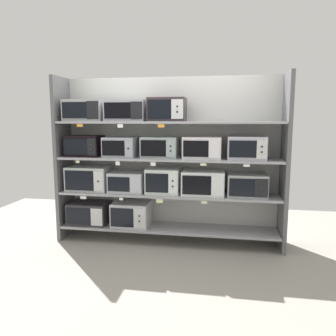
# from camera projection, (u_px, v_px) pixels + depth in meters

# --- Properties ---
(ground) EXTENTS (6.95, 6.00, 0.02)m
(ground) POSITION_uv_depth(u_px,v_px,m) (153.00, 275.00, 3.63)
(ground) COLOR gray
(back_panel) EXTENTS (3.15, 0.04, 2.26)m
(back_panel) POSITION_uv_depth(u_px,v_px,m) (171.00, 159.00, 4.69)
(back_panel) COLOR #B2B2AD
(back_panel) RESTS_ON ground
(upright_left) EXTENTS (0.05, 0.48, 2.26)m
(upright_left) POSITION_uv_depth(u_px,v_px,m) (63.00, 159.00, 4.69)
(upright_left) COLOR #5B5B5E
(upright_left) RESTS_ON ground
(upright_right) EXTENTS (0.05, 0.48, 2.26)m
(upright_right) POSITION_uv_depth(u_px,v_px,m) (285.00, 163.00, 4.19)
(upright_right) COLOR #5B5B5E
(upright_right) RESTS_ON ground
(shelf_0) EXTENTS (2.95, 0.48, 0.03)m
(shelf_0) POSITION_uv_depth(u_px,v_px,m) (168.00, 228.00, 4.58)
(shelf_0) COLOR #99999E
(shelf_0) RESTS_ON ground
(microwave_0) EXTENTS (0.55, 0.40, 0.30)m
(microwave_0) POSITION_uv_depth(u_px,v_px,m) (90.00, 213.00, 4.74)
(microwave_0) COLOR #2E2B2F
(microwave_0) RESTS_ON shelf_0
(microwave_1) EXTENTS (0.51, 0.43, 0.33)m
(microwave_1) POSITION_uv_depth(u_px,v_px,m) (132.00, 214.00, 4.63)
(microwave_1) COLOR #B8B5B9
(microwave_1) RESTS_ON shelf_0
(shelf_1) EXTENTS (2.95, 0.48, 0.03)m
(shelf_1) POSITION_uv_depth(u_px,v_px,m) (168.00, 194.00, 4.51)
(shelf_1) COLOR #99999E
(microwave_2) EXTENTS (0.58, 0.40, 0.34)m
(microwave_2) POSITION_uv_depth(u_px,v_px,m) (89.00, 178.00, 4.66)
(microwave_2) COLOR #B4BDBB
(microwave_2) RESTS_ON shelf_1
(microwave_3) EXTENTS (0.48, 0.41, 0.27)m
(microwave_3) POSITION_uv_depth(u_px,v_px,m) (128.00, 182.00, 4.57)
(microwave_3) COLOR #B4B7BF
(microwave_3) RESTS_ON shelf_1
(microwave_4) EXTENTS (0.45, 0.40, 0.34)m
(microwave_4) POSITION_uv_depth(u_px,v_px,m) (164.00, 181.00, 4.48)
(microwave_4) COLOR silver
(microwave_4) RESTS_ON shelf_1
(microwave_5) EXTENTS (0.56, 0.42, 0.32)m
(microwave_5) POSITION_uv_depth(u_px,v_px,m) (203.00, 182.00, 4.40)
(microwave_5) COLOR silver
(microwave_5) RESTS_ON shelf_1
(microwave_6) EXTENTS (0.50, 0.40, 0.29)m
(microwave_6) POSITION_uv_depth(u_px,v_px,m) (247.00, 185.00, 4.31)
(microwave_6) COLOR #9CA1A3
(microwave_6) RESTS_ON shelf_1
(price_tag_0) EXTENTS (0.08, 0.00, 0.04)m
(price_tag_0) POSITION_uv_depth(u_px,v_px,m) (83.00, 198.00, 4.46)
(price_tag_0) COLOR white
(price_tag_1) EXTENTS (0.05, 0.00, 0.03)m
(price_tag_1) POSITION_uv_depth(u_px,v_px,m) (121.00, 199.00, 4.37)
(price_tag_1) COLOR white
(price_tag_2) EXTENTS (0.09, 0.00, 0.05)m
(price_tag_2) POSITION_uv_depth(u_px,v_px,m) (160.00, 201.00, 4.28)
(price_tag_2) COLOR beige
(price_tag_3) EXTENTS (0.08, 0.00, 0.04)m
(price_tag_3) POSITION_uv_depth(u_px,v_px,m) (204.00, 203.00, 4.19)
(price_tag_3) COLOR beige
(shelf_2) EXTENTS (2.95, 0.48, 0.03)m
(shelf_2) POSITION_uv_depth(u_px,v_px,m) (168.00, 159.00, 4.44)
(shelf_2) COLOR #99999E
(microwave_7) EXTENTS (0.48, 0.36, 0.29)m
(microwave_7) POSITION_uv_depth(u_px,v_px,m) (85.00, 146.00, 4.60)
(microwave_7) COLOR black
(microwave_7) RESTS_ON shelf_2
(microwave_8) EXTENTS (0.43, 0.44, 0.27)m
(microwave_8) POSITION_uv_depth(u_px,v_px,m) (122.00, 147.00, 4.52)
(microwave_8) COLOR #9B9FAA
(microwave_8) RESTS_ON shelf_2
(microwave_9) EXTENTS (0.48, 0.35, 0.28)m
(microwave_9) POSITION_uv_depth(u_px,v_px,m) (160.00, 147.00, 4.43)
(microwave_9) COLOR #98A7A8
(microwave_9) RESTS_ON shelf_2
(microwave_10) EXTENTS (0.49, 0.41, 0.28)m
(microwave_10) POSITION_uv_depth(u_px,v_px,m) (202.00, 148.00, 4.33)
(microwave_10) COLOR silver
(microwave_10) RESTS_ON shelf_2
(microwave_11) EXTENTS (0.48, 0.43, 0.29)m
(microwave_11) POSITION_uv_depth(u_px,v_px,m) (246.00, 148.00, 4.24)
(microwave_11) COLOR #B0B0C0
(microwave_11) RESTS_ON shelf_2
(price_tag_4) EXTENTS (0.05, 0.00, 0.03)m
(price_tag_4) POSITION_uv_depth(u_px,v_px,m) (78.00, 162.00, 4.39)
(price_tag_4) COLOR beige
(price_tag_5) EXTENTS (0.06, 0.00, 0.05)m
(price_tag_5) POSITION_uv_depth(u_px,v_px,m) (118.00, 163.00, 4.30)
(price_tag_5) COLOR white
(price_tag_6) EXTENTS (0.07, 0.00, 0.05)m
(price_tag_6) POSITION_uv_depth(u_px,v_px,m) (153.00, 164.00, 4.23)
(price_tag_6) COLOR white
(price_tag_7) EXTENTS (0.08, 0.00, 0.03)m
(price_tag_7) POSITION_uv_depth(u_px,v_px,m) (203.00, 165.00, 4.12)
(price_tag_7) COLOR beige
(price_tag_8) EXTENTS (0.08, 0.00, 0.03)m
(price_tag_8) POSITION_uv_depth(u_px,v_px,m) (247.00, 166.00, 4.03)
(price_tag_8) COLOR white
(shelf_3) EXTENTS (2.95, 0.48, 0.03)m
(shelf_3) POSITION_uv_depth(u_px,v_px,m) (168.00, 122.00, 4.37)
(shelf_3) COLOR #99999E
(microwave_12) EXTENTS (0.54, 0.38, 0.29)m
(microwave_12) POSITION_uv_depth(u_px,v_px,m) (85.00, 110.00, 4.53)
(microwave_12) COLOR #9FA4A3
(microwave_12) RESTS_ON shelf_3
(microwave_13) EXTENTS (0.54, 0.34, 0.28)m
(microwave_13) POSITION_uv_depth(u_px,v_px,m) (126.00, 111.00, 4.43)
(microwave_13) COLOR #A0A0AD
(microwave_13) RESTS_ON shelf_3
(microwave_14) EXTENTS (0.49, 0.35, 0.30)m
(microwave_14) POSITION_uv_depth(u_px,v_px,m) (167.00, 110.00, 4.34)
(microwave_14) COLOR #332A2F
(microwave_14) RESTS_ON shelf_3
(price_tag_9) EXTENTS (0.08, 0.00, 0.04)m
(price_tag_9) POSITION_uv_depth(u_px,v_px,m) (80.00, 125.00, 4.32)
(price_tag_9) COLOR orange
(price_tag_10) EXTENTS (0.07, 0.00, 0.05)m
(price_tag_10) POSITION_uv_depth(u_px,v_px,m) (120.00, 126.00, 4.23)
(price_tag_10) COLOR white
(price_tag_11) EXTENTS (0.08, 0.00, 0.04)m
(price_tag_11) POSITION_uv_depth(u_px,v_px,m) (161.00, 126.00, 4.14)
(price_tag_11) COLOR orange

